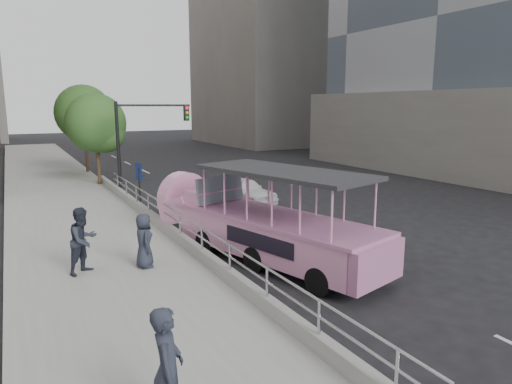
{
  "coord_description": "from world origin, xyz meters",
  "views": [
    {
      "loc": [
        -8.03,
        -12.54,
        4.97
      ],
      "look_at": [
        -0.55,
        1.29,
        1.99
      ],
      "focal_mm": 32.0,
      "sensor_mm": 36.0,
      "label": 1
    }
  ],
  "objects": [
    {
      "name": "sidewalk",
      "position": [
        -5.75,
        10.0,
        0.15
      ],
      "size": [
        5.5,
        80.0,
        0.3
      ],
      "primitive_type": "cube",
      "color": "#A1A19B",
      "rests_on": "ground"
    },
    {
      "name": "pedestrian_far",
      "position": [
        -4.82,
        0.26,
        1.1
      ],
      "size": [
        0.54,
        0.81,
        1.61
      ],
      "primitive_type": "imported",
      "rotation": [
        0.0,
        0.0,
        1.53
      ],
      "color": "#242935",
      "rests_on": "sidewalk"
    },
    {
      "name": "traffic_signal",
      "position": [
        -1.7,
        12.5,
        3.5
      ],
      "size": [
        4.2,
        0.32,
        5.2
      ],
      "color": "black",
      "rests_on": "ground"
    },
    {
      "name": "duck_boat",
      "position": [
        -1.1,
        0.35,
        1.13
      ],
      "size": [
        4.47,
        9.44,
        3.05
      ],
      "color": "black",
      "rests_on": "ground"
    },
    {
      "name": "guardrail",
      "position": [
        -3.12,
        2.0,
        1.14
      ],
      "size": [
        0.07,
        22.0,
        0.71
      ],
      "color": "#B3B4B8",
      "rests_on": "kerb_wall"
    },
    {
      "name": "car",
      "position": [
        2.4,
        8.07,
        0.67
      ],
      "size": [
        2.58,
        4.23,
        1.35
      ],
      "primitive_type": "imported",
      "rotation": [
        0.0,
        0.0,
        0.27
      ],
      "color": "silver",
      "rests_on": "ground"
    },
    {
      "name": "pedestrian_mid",
      "position": [
        -6.44,
        0.63,
        1.25
      ],
      "size": [
        1.17,
        1.12,
        1.9
      ],
      "primitive_type": "imported",
      "rotation": [
        0.0,
        0.0,
        0.63
      ],
      "color": "#242935",
      "rests_on": "sidewalk"
    },
    {
      "name": "street_tree_far",
      "position": [
        -3.1,
        21.93,
        4.31
      ],
      "size": [
        3.97,
        3.97,
        6.45
      ],
      "color": "#342217",
      "rests_on": "ground"
    },
    {
      "name": "midrise_stone_a",
      "position": [
        26.0,
        42.0,
        16.0
      ],
      "size": [
        20.0,
        20.0,
        32.0
      ],
      "primitive_type": "cube",
      "color": "gray",
      "rests_on": "ground"
    },
    {
      "name": "ground",
      "position": [
        0.0,
        0.0,
        0.0
      ],
      "size": [
        160.0,
        160.0,
        0.0
      ],
      "primitive_type": "plane",
      "color": "black"
    },
    {
      "name": "parking_sign",
      "position": [
        -3.0,
        7.89,
        1.57
      ],
      "size": [
        0.16,
        0.54,
        2.45
      ],
      "color": "black",
      "rests_on": "ground"
    },
    {
      "name": "pedestrian_near",
      "position": [
        -6.32,
        -6.71,
        1.25
      ],
      "size": [
        0.68,
        0.82,
        1.91
      ],
      "primitive_type": "imported",
      "rotation": [
        0.0,
        0.0,
        1.19
      ],
      "color": "#242935",
      "rests_on": "sidewalk"
    },
    {
      "name": "street_tree_near",
      "position": [
        -3.3,
        15.93,
        3.82
      ],
      "size": [
        3.52,
        3.52,
        5.72
      ],
      "color": "#342217",
      "rests_on": "ground"
    },
    {
      "name": "kerb_wall",
      "position": [
        -3.12,
        2.0,
        0.48
      ],
      "size": [
        0.24,
        30.0,
        0.36
      ],
      "primitive_type": "cube",
      "color": "#A8A8A3",
      "rests_on": "sidewalk"
    }
  ]
}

